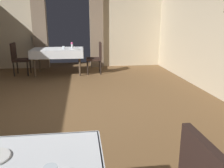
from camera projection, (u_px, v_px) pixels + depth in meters
ground at (60, 112)px, 3.97m from camera, size 10.08×10.08×0.00m
wall_back at (68, 21)px, 7.57m from camera, size 6.40×0.27×3.00m
dining_table_mid at (58, 51)px, 6.75m from camera, size 1.49×0.99×0.75m
chair_mid_right at (96, 56)px, 6.84m from camera, size 0.44×0.44×0.93m
chair_mid_left at (18, 57)px, 6.64m from camera, size 0.44×0.44×0.93m
flower_vase_mid at (72, 45)px, 6.81m from camera, size 0.07×0.07×0.18m
glass_mid_b at (64, 48)px, 6.60m from camera, size 0.07×0.07×0.09m
plate_mid_c at (76, 49)px, 6.48m from camera, size 0.24×0.24×0.01m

